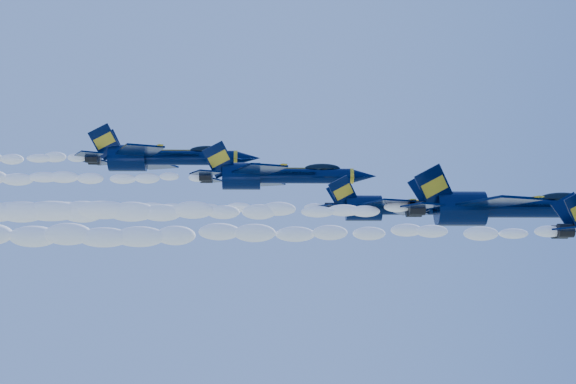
{
  "coord_description": "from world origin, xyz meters",
  "views": [
    {
      "loc": [
        -8.92,
        -68.03,
        144.55
      ],
      "look_at": [
        -7.23,
        3.38,
        154.12
      ],
      "focal_mm": 50.0,
      "sensor_mm": 36.0,
      "label": 1
    }
  ],
  "objects_px": {
    "jet_third": "(396,207)",
    "jet_fifth": "(162,157)",
    "jet_second": "(505,207)",
    "jet_fourth": "(277,175)"
  },
  "relations": [
    {
      "from": "jet_third",
      "to": "jet_fifth",
      "type": "bearing_deg",
      "value": 148.55
    },
    {
      "from": "jet_third",
      "to": "jet_fifth",
      "type": "distance_m",
      "value": 27.78
    },
    {
      "from": "jet_second",
      "to": "jet_fourth",
      "type": "xyz_separation_m",
      "value": [
        -19.36,
        11.75,
        4.53
      ]
    },
    {
      "from": "jet_second",
      "to": "jet_third",
      "type": "height_order",
      "value": "jet_second"
    },
    {
      "from": "jet_fourth",
      "to": "jet_third",
      "type": "bearing_deg",
      "value": -36.78
    },
    {
      "from": "jet_third",
      "to": "jet_fourth",
      "type": "xyz_separation_m",
      "value": [
        -10.69,
        7.99,
        4.11
      ]
    },
    {
      "from": "jet_fourth",
      "to": "jet_second",
      "type": "bearing_deg",
      "value": -31.26
    },
    {
      "from": "jet_second",
      "to": "jet_fourth",
      "type": "bearing_deg",
      "value": 148.74
    },
    {
      "from": "jet_second",
      "to": "jet_fifth",
      "type": "height_order",
      "value": "jet_fifth"
    },
    {
      "from": "jet_fifth",
      "to": "jet_fourth",
      "type": "bearing_deg",
      "value": -26.24
    }
  ]
}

